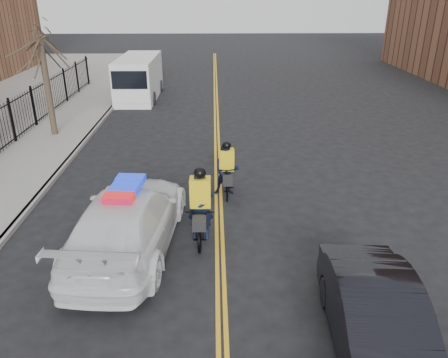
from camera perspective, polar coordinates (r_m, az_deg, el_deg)
name	(u,v)px	position (r m, az deg, el deg)	size (l,w,h in m)	color
ground	(220,254)	(11.71, -0.52, -9.74)	(120.00, 120.00, 0.00)	black
center_line_left	(215,150)	(18.90, -1.13, 3.80)	(0.10, 60.00, 0.01)	gold
center_line_right	(219,150)	(18.90, -0.64, 3.80)	(0.10, 60.00, 0.01)	gold
sidewalk	(42,150)	(20.26, -22.65, 3.52)	(3.00, 60.00, 0.15)	gray
curb	(77,150)	(19.77, -18.59, 3.65)	(0.20, 60.00, 0.15)	gray
iron_fence	(2,129)	(20.59, -26.96, 5.79)	(0.12, 28.00, 2.00)	black
street_tree	(43,60)	(21.33, -22.57, 14.16)	(3.20, 3.20, 4.80)	#3B2F23
police_cruiser	(128,220)	(11.77, -12.41, -5.28)	(2.89, 6.05, 1.86)	white
dark_sedan	(378,323)	(9.01, 19.48, -17.30)	(1.57, 4.51, 1.48)	black
cargo_van	(138,79)	(28.35, -11.11, 12.74)	(2.41, 6.07, 2.53)	white
cyclist_near	(201,214)	(12.04, -3.05, -4.62)	(0.81, 2.19, 2.14)	black
cyclist_far	(227,174)	(14.59, 0.34, 0.70)	(0.85, 1.87, 1.88)	black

